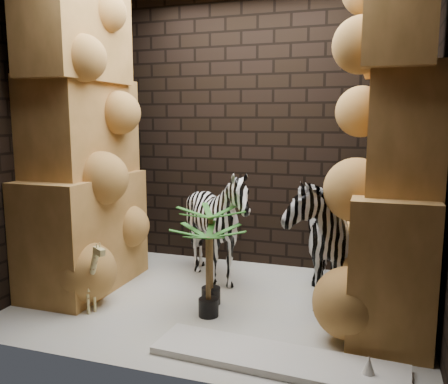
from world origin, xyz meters
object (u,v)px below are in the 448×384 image
(surfboard, at_px, (276,359))
(zebra_left, at_px, (217,231))
(zebra_right, at_px, (315,225))
(palm_back, at_px, (208,271))
(palm_front, at_px, (211,256))
(giraffe_toy, at_px, (84,274))

(surfboard, bearing_deg, zebra_left, 126.57)
(zebra_right, height_order, zebra_left, zebra_right)
(zebra_left, xyz_separation_m, palm_back, (0.20, -0.79, -0.14))
(zebra_left, bearing_deg, palm_front, -77.06)
(surfboard, bearing_deg, giraffe_toy, 172.07)
(giraffe_toy, height_order, palm_front, palm_front)
(zebra_right, bearing_deg, giraffe_toy, -165.56)
(zebra_left, relative_size, giraffe_toy, 1.80)
(zebra_left, distance_m, palm_back, 0.83)
(zebra_left, relative_size, palm_back, 1.51)
(zebra_right, relative_size, giraffe_toy, 2.12)
(zebra_left, bearing_deg, giraffe_toy, -130.16)
(zebra_left, height_order, palm_front, zebra_left)
(zebra_right, bearing_deg, surfboard, -105.41)
(zebra_right, height_order, palm_front, zebra_right)
(zebra_right, xyz_separation_m, palm_back, (-0.78, -0.67, -0.30))
(giraffe_toy, relative_size, palm_back, 0.84)
(palm_front, bearing_deg, surfboard, -47.12)
(giraffe_toy, distance_m, palm_front, 1.10)
(giraffe_toy, distance_m, palm_back, 1.07)
(zebra_right, height_order, palm_back, zebra_right)
(giraffe_toy, bearing_deg, palm_front, 46.83)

